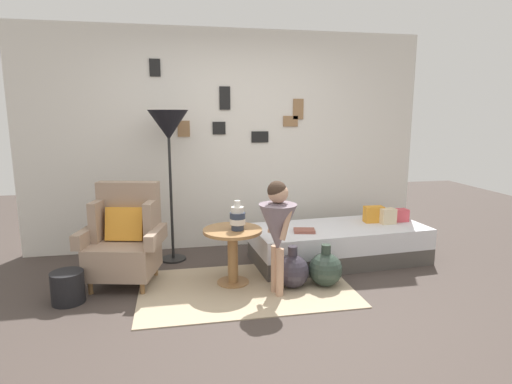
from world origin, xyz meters
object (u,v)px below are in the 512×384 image
vase_striped (238,218)px  floor_lamp (169,130)px  demijohn_near (292,271)px  person_child (278,224)px  book_on_daybed (304,231)px  demijohn_far (325,269)px  magazine_basket (68,287)px  armchair (125,239)px  daybed (339,244)px  side_table (233,245)px

vase_striped → floor_lamp: bearing=126.4°
demijohn_near → vase_striped: bearing=162.0°
person_child → demijohn_near: (0.18, 0.13, -0.50)m
book_on_daybed → demijohn_far: size_ratio=0.54×
demijohn_near → magazine_basket: (-2.01, 0.06, -0.02)m
armchair → book_on_daybed: bearing=0.5°
daybed → vase_striped: vase_striped is taller
person_child → demijohn_near: size_ratio=2.60×
side_table → demijohn_near: size_ratio=1.40×
armchair → daybed: armchair is taller
armchair → demijohn_near: (1.55, -0.44, -0.27)m
armchair → daybed: size_ratio=0.50×
person_child → vase_striped: bearing=137.5°
floor_lamp → person_child: size_ratio=1.58×
floor_lamp → book_on_daybed: bearing=-21.5°
demijohn_near → magazine_basket: size_ratio=1.44×
book_on_daybed → magazine_basket: book_on_daybed is taller
armchair → floor_lamp: 1.24m
side_table → demijohn_near: (0.54, -0.20, -0.23)m
person_child → demijohn_far: (0.50, 0.10, -0.50)m
vase_striped → magazine_basket: (-1.51, -0.10, -0.52)m
side_table → floor_lamp: 1.45m
floor_lamp → vase_striped: bearing=-53.6°
vase_striped → magazine_basket: vase_striped is taller
side_table → person_child: 0.56m
person_child → demijohn_near: person_child is taller
vase_striped → person_child: person_child is taller
floor_lamp → demijohn_far: floor_lamp is taller
vase_striped → demijohn_near: bearing=-18.0°
book_on_daybed → side_table: bearing=-162.0°
vase_striped → demijohn_near: (0.50, -0.16, -0.50)m
armchair → demijohn_near: bearing=-15.8°
floor_lamp → book_on_daybed: size_ratio=7.58×
side_table → floor_lamp: bearing=125.5°
floor_lamp → magazine_basket: bearing=-133.9°
vase_striped → floor_lamp: (-0.61, 0.83, 0.79)m
floor_lamp → demijohn_near: (1.11, -0.99, -1.29)m
demijohn_near → daybed: bearing=40.1°
floor_lamp → book_on_daybed: floor_lamp is taller
magazine_basket → person_child: bearing=-5.9°
book_on_daybed → demijohn_near: bearing=-119.4°
demijohn_near → person_child: bearing=-144.3°
daybed → side_table: bearing=-162.2°
vase_striped → magazine_basket: size_ratio=1.01×
magazine_basket → book_on_daybed: bearing=9.9°
armchair → magazine_basket: armchair is taller
floor_lamp → person_child: (0.93, -1.12, -0.79)m
side_table → demijohn_near: bearing=-20.0°
person_child → magazine_basket: (-1.83, 0.19, -0.53)m
side_table → floor_lamp: size_ratio=0.34×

